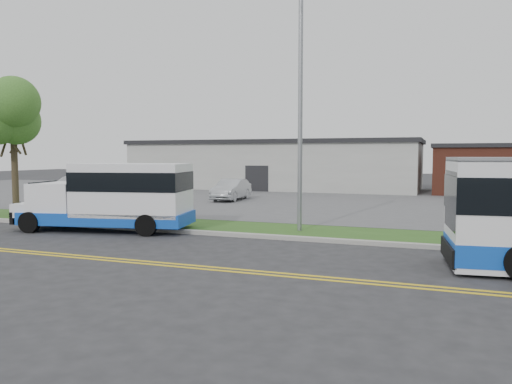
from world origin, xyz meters
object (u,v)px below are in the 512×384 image
at_px(shuttle_bus, 116,195).
at_px(parked_car_a, 231,190).
at_px(tree_west, 13,114).
at_px(streetlight_near, 300,99).
at_px(parked_car_b, 72,186).
at_px(pedestrian, 44,201).

distance_m(shuttle_bus, parked_car_a, 13.28).
xyz_separation_m(tree_west, streetlight_near, (15.00, -0.47, 0.11)).
relative_size(tree_west, parked_car_b, 1.36).
relative_size(tree_west, parked_car_a, 1.64).
bearing_deg(shuttle_bus, parked_car_b, 125.24).
distance_m(shuttle_bus, pedestrian, 4.99).
bearing_deg(parked_car_b, parked_car_a, -4.92).
relative_size(tree_west, pedestrian, 3.95).
relative_size(tree_west, shuttle_bus, 0.93).
distance_m(tree_west, parked_car_a, 13.67).
distance_m(streetlight_near, shuttle_bus, 8.28).
bearing_deg(tree_west, pedestrian, -22.92).
relative_size(shuttle_bus, pedestrian, 4.23).
xyz_separation_m(shuttle_bus, parked_car_b, (-12.76, 12.18, -0.62)).
xyz_separation_m(streetlight_near, shuttle_bus, (-7.10, -2.00, -3.78)).
bearing_deg(tree_west, streetlight_near, -1.80).
bearing_deg(tree_west, parked_car_a, 56.23).
bearing_deg(parked_car_a, tree_west, -126.99).
relative_size(streetlight_near, parked_car_a, 2.26).
bearing_deg(pedestrian, parked_car_b, -86.28).
height_order(tree_west, parked_car_a, tree_west).
distance_m(tree_west, parked_car_b, 11.68).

